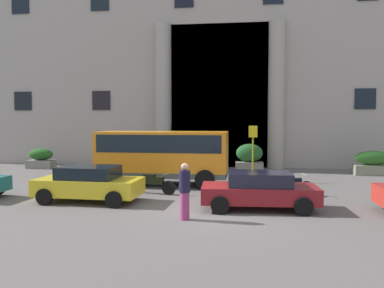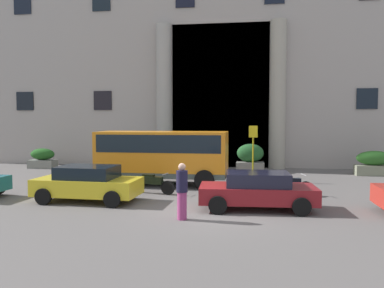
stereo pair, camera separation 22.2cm
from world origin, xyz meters
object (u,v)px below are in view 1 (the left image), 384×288
parked_coupe_end (89,183)px  parked_compact_extra (259,190)px  hedge_planter_far_west (373,163)px  hedge_planter_entrance_right (196,159)px  hedge_planter_far_east (41,159)px  hedge_planter_entrance_left (136,160)px  motorcycle_near_kerb (152,183)px  pedestrian_woman_dark_dress (185,191)px  hedge_planter_west (249,158)px  orange_minibus (163,153)px  bus_stop_sign (253,147)px  motorcycle_far_end (290,185)px  scooter_by_planter (69,181)px

parked_coupe_end → parked_compact_extra: bearing=-1.2°
hedge_planter_far_west → hedge_planter_entrance_right: 10.20m
hedge_planter_far_east → hedge_planter_entrance_left: size_ratio=1.12×
hedge_planter_far_east → motorcycle_near_kerb: 11.96m
pedestrian_woman_dark_dress → parked_coupe_end: bearing=-82.0°
parked_compact_extra → parked_coupe_end: bearing=173.5°
hedge_planter_west → parked_compact_extra: 9.92m
orange_minibus → hedge_planter_far_east: (-9.18, 5.27, -0.93)m
motorcycle_near_kerb → pedestrian_woman_dark_dress: pedestrian_woman_dark_dress is taller
bus_stop_sign → hedge_planter_entrance_right: size_ratio=1.80×
parked_compact_extra → motorcycle_near_kerb: parked_compact_extra is taller
motorcycle_near_kerb → motorcycle_far_end: bearing=16.7°
hedge_planter_west → hedge_planter_far_west: bearing=-3.7°
parked_coupe_end → parked_compact_extra: 6.46m
hedge_planter_west → motorcycle_near_kerb: 8.67m
hedge_planter_entrance_right → parked_compact_extra: bearing=-70.9°
hedge_planter_entrance_right → parked_coupe_end: bearing=-107.4°
parked_compact_extra → motorcycle_near_kerb: (-4.42, 2.33, -0.22)m
orange_minibus → hedge_planter_entrance_right: (1.00, 5.30, -0.82)m
hedge_planter_far_east → parked_coupe_end: parked_coupe_end is taller
orange_minibus → pedestrian_woman_dark_dress: orange_minibus is taller
hedge_planter_entrance_left → motorcycle_near_kerb: hedge_planter_entrance_left is taller
hedge_planter_entrance_right → hedge_planter_far_east: bearing=-179.8°
hedge_planter_west → hedge_planter_entrance_right: (-3.22, 0.07, -0.09)m
orange_minibus → scooter_by_planter: bearing=-146.0°
hedge_planter_entrance_left → pedestrian_woman_dark_dress: pedestrian_woman_dark_dress is taller
motorcycle_near_kerb → scooter_by_planter: 3.70m
bus_stop_sign → scooter_by_planter: bearing=-152.5°
hedge_planter_far_east → motorcycle_near_kerb: bearing=-39.6°
hedge_planter_far_west → parked_coupe_end: 16.00m
hedge_planter_entrance_left → bus_stop_sign: bearing=-22.8°
hedge_planter_far_west → hedge_planter_west: size_ratio=1.23×
parked_coupe_end → scooter_by_planter: parked_coupe_end is taller
orange_minibus → parked_compact_extra: orange_minibus is taller
hedge_planter_entrance_left → motorcycle_near_kerb: (2.68, -7.05, -0.20)m
hedge_planter_west → hedge_planter_entrance_right: 3.23m
hedge_planter_west → pedestrian_woman_dark_dress: pedestrian_woman_dark_dress is taller
pedestrian_woman_dark_dress → hedge_planter_entrance_left: bearing=-120.7°
hedge_planter_entrance_left → parked_coupe_end: 8.99m
hedge_planter_entrance_right → motorcycle_near_kerb: size_ratio=0.78×
motorcycle_far_end → pedestrian_woman_dark_dress: 5.78m
motorcycle_far_end → pedestrian_woman_dark_dress: (-3.73, -4.39, 0.45)m
parked_compact_extra → motorcycle_far_end: bearing=59.9°
hedge_planter_far_west → hedge_planter_entrance_right: hedge_planter_entrance_right is taller
hedge_planter_far_east → motorcycle_far_end: hedge_planter_far_east is taller
pedestrian_woman_dark_dress → motorcycle_far_end: bearing=176.1°
pedestrian_woman_dark_dress → hedge_planter_far_east: bearing=-99.8°
hedge_planter_far_west → hedge_planter_west: 6.98m
motorcycle_near_kerb → bus_stop_sign: bearing=57.6°
pedestrian_woman_dark_dress → orange_minibus: bearing=-125.9°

